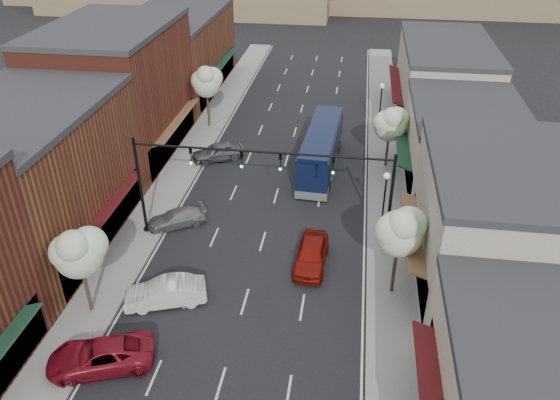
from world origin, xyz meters
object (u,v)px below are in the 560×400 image
at_px(tree_right_near, 400,230).
at_px(lamp_post_far, 381,98).
at_px(red_hatchback, 311,254).
at_px(coach_bus, 321,149).
at_px(parked_car_b, 165,293).
at_px(tree_left_near, 78,251).
at_px(signal_mast_right, 352,187).
at_px(tree_left_far, 206,81).
at_px(signal_mast_left, 174,174).
at_px(tree_right_far, 391,123).
at_px(parked_car_d, 218,152).
at_px(lamp_post_near, 385,192).
at_px(parked_car_c, 177,218).
at_px(parked_car_a, 101,355).

distance_m(tree_right_near, lamp_post_far, 24.11).
bearing_deg(red_hatchback, coach_bus, 94.45).
bearing_deg(parked_car_b, red_hatchback, 101.52).
bearing_deg(coach_bus, tree_left_near, -117.34).
relative_size(signal_mast_right, tree_left_far, 1.34).
bearing_deg(lamp_post_far, parked_car_b, -114.53).
xyz_separation_m(signal_mast_left, tree_right_far, (13.97, 11.95, -0.63)).
height_order(signal_mast_right, parked_car_d, signal_mast_right).
distance_m(signal_mast_right, parked_car_d, 16.55).
height_order(tree_left_near, lamp_post_near, tree_left_near).
height_order(red_hatchback, parked_car_c, red_hatchback).
bearing_deg(tree_right_near, tree_right_far, 90.00).
bearing_deg(signal_mast_left, red_hatchback, -12.68).
bearing_deg(parked_car_a, tree_left_far, 164.99).
xyz_separation_m(signal_mast_left, lamp_post_far, (13.42, 20.00, -1.62)).
height_order(tree_right_near, red_hatchback, tree_right_near).
relative_size(signal_mast_left, red_hatchback, 1.76).
distance_m(parked_car_b, parked_car_d, 18.12).
distance_m(lamp_post_near, parked_car_c, 14.28).
bearing_deg(coach_bus, parked_car_a, -108.56).
relative_size(signal_mast_right, coach_bus, 0.73).
bearing_deg(tree_left_far, tree_left_near, -90.00).
relative_size(tree_left_near, lamp_post_near, 1.28).
bearing_deg(tree_right_near, tree_left_near, -166.45).
bearing_deg(tree_left_far, parked_car_d, -69.58).
xyz_separation_m(tree_right_near, tree_left_near, (-16.60, -4.00, -0.23)).
distance_m(tree_left_near, red_hatchback, 13.58).
bearing_deg(parked_car_b, lamp_post_far, 136.05).
relative_size(tree_left_near, parked_car_a, 1.10).
distance_m(tree_right_far, red_hatchback, 15.16).
xyz_separation_m(signal_mast_right, tree_right_far, (2.73, 11.95, -0.63)).
xyz_separation_m(tree_left_near, parked_car_b, (3.86, 1.33, -3.47)).
height_order(signal_mast_right, tree_left_far, signal_mast_right).
bearing_deg(parked_car_a, signal_mast_left, 158.63).
relative_size(tree_left_near, coach_bus, 0.51).
height_order(tree_left_far, parked_car_d, tree_left_far).
xyz_separation_m(lamp_post_near, parked_car_a, (-13.85, -14.15, -2.28)).
bearing_deg(lamp_post_near, tree_right_far, 86.69).
height_order(tree_left_far, red_hatchback, tree_left_far).
distance_m(signal_mast_left, tree_left_near, 8.48).
xyz_separation_m(signal_mast_left, tree_right_near, (13.97, -4.05, -0.17)).
xyz_separation_m(lamp_post_near, coach_bus, (-4.83, 8.52, -1.22)).
bearing_deg(signal_mast_right, tree_left_near, -149.86).
xyz_separation_m(signal_mast_left, parked_car_d, (-0.17, 11.34, -3.87)).
relative_size(lamp_post_far, parked_car_c, 1.09).
height_order(parked_car_b, parked_car_d, parked_car_d).
distance_m(signal_mast_left, parked_car_b, 7.85).
relative_size(tree_left_near, tree_left_far, 0.93).
height_order(red_hatchback, parked_car_a, red_hatchback).
bearing_deg(parked_car_b, parked_car_c, 173.64).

